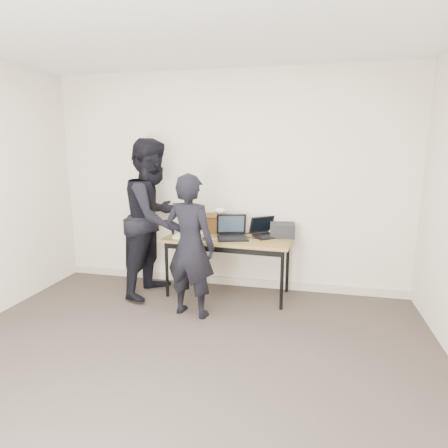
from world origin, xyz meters
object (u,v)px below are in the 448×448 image
(laptop_right, at_px, (265,232))
(person_observer, at_px, (154,218))
(laptop_center, at_px, (232,233))
(equipment_box, at_px, (282,230))
(leather_satchel, at_px, (218,223))
(person_typist, at_px, (190,246))
(laptop_beige, at_px, (189,232))
(desk, at_px, (228,243))

(laptop_right, xyz_separation_m, person_observer, (-1.32, -0.29, 0.17))
(laptop_center, distance_m, equipment_box, 0.61)
(laptop_right, relative_size, leather_satchel, 1.20)
(laptop_right, xyz_separation_m, equipment_box, (0.20, 0.01, 0.03))
(laptop_right, bearing_deg, leather_satchel, 138.79)
(leather_satchel, bearing_deg, person_observer, -153.26)
(laptop_right, bearing_deg, person_typist, -167.79)
(laptop_center, height_order, leather_satchel, laptop_center)
(equipment_box, bearing_deg, laptop_beige, -168.31)
(laptop_beige, xyz_separation_m, laptop_center, (0.52, 0.03, 0.01))
(desk, relative_size, laptop_center, 3.49)
(equipment_box, distance_m, person_observer, 1.56)
(desk, xyz_separation_m, laptop_right, (0.43, 0.18, 0.11))
(leather_satchel, height_order, equipment_box, leather_satchel)
(laptop_center, distance_m, person_typist, 0.70)
(leather_satchel, relative_size, equipment_box, 1.26)
(laptop_right, relative_size, person_typist, 0.29)
(laptop_center, bearing_deg, person_typist, -134.40)
(desk, xyz_separation_m, person_observer, (-0.89, -0.11, 0.28))
(laptop_beige, distance_m, person_observer, 0.46)
(desk, relative_size, laptop_right, 3.51)
(leather_satchel, distance_m, person_typist, 0.86)
(laptop_beige, relative_size, leather_satchel, 0.88)
(laptop_right, bearing_deg, laptop_beige, 156.80)
(laptop_beige, distance_m, laptop_center, 0.52)
(person_observer, bearing_deg, equipment_box, -70.30)
(laptop_center, height_order, person_typist, person_typist)
(laptop_center, relative_size, leather_satchel, 1.21)
(laptop_beige, distance_m, person_typist, 0.62)
(laptop_beige, relative_size, person_observer, 0.17)
(leather_satchel, height_order, person_typist, person_typist)
(desk, bearing_deg, person_observer, -169.37)
(laptop_beige, height_order, person_typist, person_typist)
(equipment_box, distance_m, person_typist, 1.22)
(equipment_box, relative_size, person_observer, 0.15)
(person_typist, bearing_deg, person_observer, -28.94)
(desk, relative_size, person_typist, 1.00)
(leather_satchel, bearing_deg, laptop_right, -3.57)
(desk, bearing_deg, laptop_right, 25.87)
(laptop_center, bearing_deg, laptop_right, 8.98)
(equipment_box, bearing_deg, person_typist, -137.91)
(laptop_center, xyz_separation_m, equipment_box, (0.58, 0.20, 0.02))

